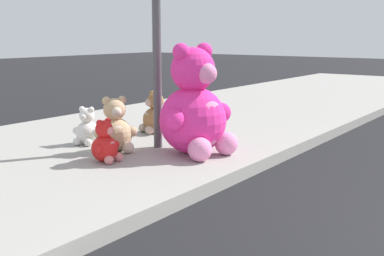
{
  "coord_description": "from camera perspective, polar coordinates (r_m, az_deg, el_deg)",
  "views": [
    {
      "loc": [
        -3.7,
        0.39,
        1.6
      ],
      "look_at": [
        0.66,
        3.6,
        0.55
      ],
      "focal_mm": 45.41,
      "sensor_mm": 36.0,
      "label": 1
    }
  ],
  "objects": [
    {
      "name": "sidewalk",
      "position": [
        6.26,
        -15.59,
        -3.54
      ],
      "size": [
        28.0,
        4.4,
        0.15
      ],
      "primitive_type": "cube",
      "color": "#9E9B93",
      "rests_on": "ground_plane"
    },
    {
      "name": "sign_pole",
      "position": [
        6.18,
        -4.2,
        13.24
      ],
      "size": [
        0.56,
        0.11,
        3.2
      ],
      "color": "#4C4C51",
      "rests_on": "sidewalk"
    },
    {
      "name": "plush_pink_large",
      "position": [
        5.89,
        0.38,
        2.08
      ],
      "size": [
        1.03,
        0.94,
        1.35
      ],
      "color": "#F22D93",
      "rests_on": "sidewalk"
    },
    {
      "name": "plush_tan",
      "position": [
        6.13,
        -8.98,
        -0.19
      ],
      "size": [
        0.48,
        0.5,
        0.7
      ],
      "color": "tan",
      "rests_on": "sidewalk"
    },
    {
      "name": "plush_white",
      "position": [
        6.62,
        -12.26,
        -0.14
      ],
      "size": [
        0.36,
        0.38,
        0.51
      ],
      "color": "white",
      "rests_on": "sidewalk"
    },
    {
      "name": "plush_brown",
      "position": [
        7.26,
        -4.44,
        1.41
      ],
      "size": [
        0.45,
        0.46,
        0.62
      ],
      "color": "olive",
      "rests_on": "sidewalk"
    },
    {
      "name": "plush_red",
      "position": [
        5.66,
        -10.12,
        -1.95
      ],
      "size": [
        0.39,
        0.34,
        0.5
      ],
      "color": "red",
      "rests_on": "sidewalk"
    }
  ]
}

